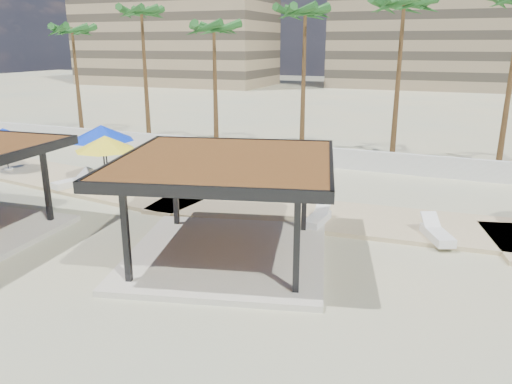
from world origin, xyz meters
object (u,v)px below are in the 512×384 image
Objects in this scene: pavilion_central at (226,199)px; lounger_c at (437,234)px; lounger_a at (73,182)px; umbrella_a at (3,134)px; lounger_b at (318,219)px.

lounger_c is at bearing 17.27° from pavilion_central.
pavilion_central is at bearing -95.15° from lounger_a.
lounger_a is (5.75, -1.19, -1.90)m from umbrella_a.
pavilion_central is 17.73m from umbrella_a.
umbrella_a is 23.56m from lounger_c.
lounger_a is at bearing 62.54° from lounger_c.
umbrella_a reaches higher than lounger_c.
lounger_a is 1.05× the size of lounger_c.
lounger_a is 1.13× the size of lounger_b.
pavilion_central is 4.14× the size of lounger_c.
umbrella_a reaches higher than lounger_b.
lounger_b is at bearing 48.57° from pavilion_central.
pavilion_central reaches higher than lounger_a.
lounger_a is at bearing 142.35° from pavilion_central.
lounger_b is (18.83, -1.74, -1.92)m from umbrella_a.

